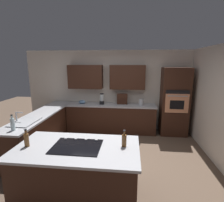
# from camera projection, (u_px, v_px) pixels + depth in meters

# --- Properties ---
(ground_plane) EXTENTS (14.00, 14.00, 0.00)m
(ground_plane) POSITION_uv_depth(u_px,v_px,m) (107.00, 159.00, 4.11)
(ground_plane) COLOR brown
(wall_back) EXTENTS (6.00, 0.44, 2.60)m
(wall_back) POSITION_uv_depth(u_px,v_px,m) (113.00, 87.00, 5.79)
(wall_back) COLOR silver
(wall_back) RESTS_ON ground
(wall_left) EXTENTS (0.10, 4.00, 2.60)m
(wall_left) POSITION_uv_depth(u_px,v_px,m) (218.00, 105.00, 3.86)
(wall_left) COLOR silver
(wall_left) RESTS_ON ground
(lower_cabinets_back) EXTENTS (2.80, 0.60, 0.86)m
(lower_cabinets_back) POSITION_uv_depth(u_px,v_px,m) (111.00, 118.00, 5.69)
(lower_cabinets_back) COLOR #381E14
(lower_cabinets_back) RESTS_ON ground
(countertop_back) EXTENTS (2.84, 0.64, 0.04)m
(countertop_back) POSITION_uv_depth(u_px,v_px,m) (111.00, 105.00, 5.60)
(countertop_back) COLOR #B2B2B7
(countertop_back) RESTS_ON lower_cabinets_back
(lower_cabinets_side) EXTENTS (0.60, 2.90, 0.86)m
(lower_cabinets_side) POSITION_uv_depth(u_px,v_px,m) (43.00, 130.00, 4.74)
(lower_cabinets_side) COLOR #381E14
(lower_cabinets_side) RESTS_ON ground
(countertop_side) EXTENTS (0.64, 2.94, 0.04)m
(countertop_side) POSITION_uv_depth(u_px,v_px,m) (42.00, 114.00, 4.64)
(countertop_side) COLOR #B2B2B7
(countertop_side) RESTS_ON lower_cabinets_side
(island_base) EXTENTS (1.89, 0.99, 0.86)m
(island_base) POSITION_uv_depth(u_px,v_px,m) (78.00, 173.00, 2.87)
(island_base) COLOR #381E14
(island_base) RESTS_ON ground
(island_top) EXTENTS (1.97, 1.07, 0.04)m
(island_top) POSITION_uv_depth(u_px,v_px,m) (77.00, 148.00, 2.77)
(island_top) COLOR #B2B2B7
(island_top) RESTS_ON island_base
(wall_oven) EXTENTS (0.80, 0.66, 2.07)m
(wall_oven) POSITION_uv_depth(u_px,v_px,m) (174.00, 102.00, 5.36)
(wall_oven) COLOR #381E14
(wall_oven) RESTS_ON ground
(sink_unit) EXTENTS (0.46, 0.70, 0.23)m
(sink_unit) POSITION_uv_depth(u_px,v_px,m) (25.00, 121.00, 3.91)
(sink_unit) COLOR #515456
(sink_unit) RESTS_ON countertop_side
(cooktop) EXTENTS (0.76, 0.56, 0.03)m
(cooktop) POSITION_uv_depth(u_px,v_px,m) (77.00, 146.00, 2.77)
(cooktop) COLOR black
(cooktop) RESTS_ON island_top
(blender) EXTENTS (0.15, 0.15, 0.35)m
(blender) POSITION_uv_depth(u_px,v_px,m) (102.00, 100.00, 5.59)
(blender) COLOR black
(blender) RESTS_ON countertop_back
(mixing_bowl) EXTENTS (0.21, 0.21, 0.12)m
(mixing_bowl) POSITION_uv_depth(u_px,v_px,m) (82.00, 102.00, 5.68)
(mixing_bowl) COLOR #668CB2
(mixing_bowl) RESTS_ON countertop_back
(spice_rack) EXTENTS (0.33, 0.11, 0.34)m
(spice_rack) POSITION_uv_depth(u_px,v_px,m) (122.00, 99.00, 5.60)
(spice_rack) COLOR #381E14
(spice_rack) RESTS_ON countertop_back
(kettle) EXTENTS (0.14, 0.14, 0.20)m
(kettle) POSITION_uv_depth(u_px,v_px,m) (141.00, 102.00, 5.47)
(kettle) COLOR #B7BABF
(kettle) RESTS_ON countertop_back
(dish_soap_bottle) EXTENTS (0.08, 0.08, 0.32)m
(dish_soap_bottle) POSITION_uv_depth(u_px,v_px,m) (13.00, 124.00, 3.42)
(dish_soap_bottle) COLOR silver
(dish_soap_bottle) RESTS_ON countertop_side
(oil_bottle) EXTENTS (0.07, 0.07, 0.29)m
(oil_bottle) POSITION_uv_depth(u_px,v_px,m) (27.00, 139.00, 2.76)
(oil_bottle) COLOR brown
(oil_bottle) RESTS_ON island_top
(second_bottle) EXTENTS (0.08, 0.08, 0.27)m
(second_bottle) POSITION_uv_depth(u_px,v_px,m) (124.00, 140.00, 2.76)
(second_bottle) COLOR brown
(second_bottle) RESTS_ON island_top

